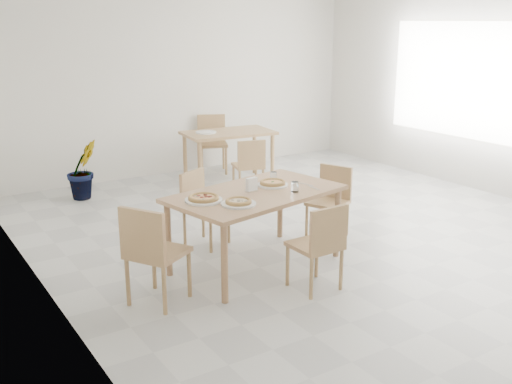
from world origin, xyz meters
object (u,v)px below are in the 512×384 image
plate_mushroom (239,204)px  plate_empty (206,132)px  chair_west (151,249)px  chair_east (331,196)px  chair_north (201,203)px  pizza_margherita (273,183)px  pizza_mushroom (239,201)px  chair_back_s (250,163)px  main_table (256,199)px  napkin_holder (252,185)px  second_table (228,138)px  plate_margherita (273,185)px  tumbler_b (273,176)px  tumbler_a (295,187)px  chair_south (320,242)px  chair_back_n (212,139)px  plate_pepperoni (204,200)px  pizza_pepperoni (204,198)px  potted_plant (83,170)px

plate_mushroom → plate_empty: bearing=66.4°
chair_west → chair_east: bearing=-108.0°
chair_east → chair_north: bearing=-134.7°
chair_east → pizza_margherita: pizza_margherita is taller
pizza_mushroom → chair_back_s: size_ratio=0.36×
main_table → napkin_holder: bearing=136.6°
plate_mushroom → second_table: bearing=61.1°
plate_margherita → tumbler_b: 0.22m
tumbler_a → napkin_holder: napkin_holder is taller
chair_east → second_table: bearing=152.6°
chair_south → chair_back_n: chair_back_n is taller
main_table → plate_margherita: plate_margherita is taller
plate_pepperoni → pizza_pepperoni: pizza_pepperoni is taller
chair_east → plate_mushroom: size_ratio=2.52×
tumbler_a → chair_back_s: tumbler_a is taller
chair_east → napkin_holder: napkin_holder is taller
chair_south → napkin_holder: 0.90m
plate_empty → chair_south: bearing=-103.5°
pizza_pepperoni → napkin_holder: 0.53m
napkin_holder → plate_empty: (1.09, 2.95, -0.06)m
potted_plant → chair_north: bearing=-77.5°
chair_west → napkin_holder: size_ratio=6.41×
pizza_mushroom → potted_plant: (-0.34, 3.45, -0.39)m
chair_west → tumbler_b: (1.56, 0.51, 0.29)m
plate_mushroom → tumbler_b: (0.74, 0.53, 0.03)m
chair_east → potted_plant: potted_plant is taller
second_table → chair_back_n: 0.72m
chair_south → chair_east: bearing=-134.4°
napkin_holder → main_table: bearing=-39.3°
chair_south → tumbler_a: (0.15, 0.59, 0.34)m
potted_plant → chair_east: bearing=-57.4°
chair_west → plate_margherita: size_ratio=2.91×
tumbler_a → plate_empty: size_ratio=0.33×
pizza_mushroom → plate_empty: pizza_mushroom is taller
pizza_margherita → second_table: (1.13, 2.79, -0.13)m
chair_north → napkin_holder: size_ratio=5.81×
second_table → potted_plant: size_ratio=1.71×
chair_south → potted_plant: chair_south is taller
chair_west → pizza_mushroom: size_ratio=3.12×
plate_margherita → napkin_holder: (-0.29, -0.07, 0.06)m
plate_margherita → chair_back_n: chair_back_n is taller
plate_margherita → plate_mushroom: (-0.61, -0.36, 0.00)m
potted_plant → tumbler_b: bearing=-69.8°
chair_east → chair_back_s: size_ratio=1.00×
chair_south → chair_back_n: 4.56m
chair_west → plate_mushroom: size_ratio=2.83×
chair_south → pizza_pepperoni: size_ratio=2.35×
main_table → potted_plant: size_ratio=2.26×
second_table → pizza_mushroom: bearing=-112.6°
pizza_pepperoni → chair_back_s: size_ratio=0.44×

